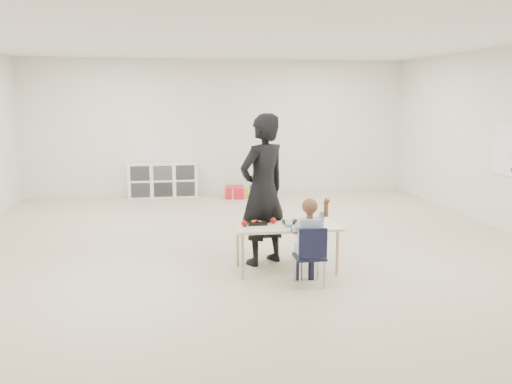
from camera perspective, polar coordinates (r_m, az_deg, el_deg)
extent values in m
plane|color=beige|center=(7.24, -0.24, -6.31)|extent=(9.00, 9.00, 0.00)
plane|color=white|center=(6.99, -0.25, 16.29)|extent=(9.00, 9.00, 0.00)
cube|color=white|center=(11.43, -3.85, 6.80)|extent=(8.00, 0.02, 2.80)
cube|color=white|center=(2.68, 15.24, -4.04)|extent=(8.00, 0.02, 2.80)
cube|color=beige|center=(6.35, 3.21, -3.59)|extent=(1.23, 0.63, 0.03)
cube|color=black|center=(6.42, 3.86, -3.16)|extent=(0.22, 0.16, 0.03)
cube|color=black|center=(6.34, 0.12, -3.31)|extent=(0.22, 0.16, 0.03)
cube|color=white|center=(6.20, 3.47, -3.31)|extent=(0.07, 0.07, 0.10)
ellipsoid|color=tan|center=(6.30, 5.58, -3.27)|extent=(0.09, 0.09, 0.07)
sphere|color=maroon|center=(6.39, 1.83, -3.02)|extent=(0.07, 0.07, 0.07)
sphere|color=maroon|center=(6.24, -1.23, -3.34)|extent=(0.07, 0.07, 0.07)
cube|color=white|center=(11.27, -9.77, 1.26)|extent=(1.40, 0.40, 0.70)
cube|color=white|center=(9.06, 24.85, 4.12)|extent=(0.02, 0.60, 0.80)
imported|color=black|center=(6.56, 0.73, 0.24)|extent=(0.80, 0.73, 1.84)
cube|color=red|center=(11.06, -2.24, 0.00)|extent=(0.42, 0.51, 0.23)
cube|color=gold|center=(11.10, -2.10, 0.02)|extent=(0.46, 0.53, 0.22)
cube|color=blue|center=(11.08, 0.59, 0.02)|extent=(0.43, 0.52, 0.23)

